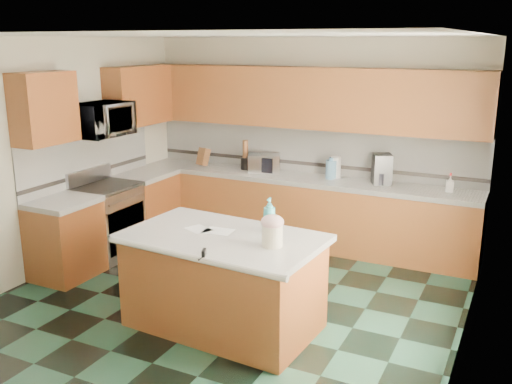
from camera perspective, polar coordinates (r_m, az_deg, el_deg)
The scene contains 52 objects.
floor at distance 6.12m, azimuth -2.75°, elevation -10.79°, with size 4.60×4.60×0.00m, color black.
ceiling at distance 5.52m, azimuth -3.11°, elevation 15.38°, with size 4.60×4.60×0.00m, color white.
wall_back at distance 7.74m, azimuth 5.44°, elevation 5.13°, with size 4.60×0.04×2.70m, color beige.
wall_front at distance 3.89m, azimuth -19.74°, elevation -5.53°, with size 4.60×0.04×2.70m, color beige.
wall_left at distance 7.07m, azimuth -19.64°, elevation 3.41°, with size 0.04×4.60×2.70m, color beige.
wall_right at distance 5.01m, azimuth 21.01°, elevation -1.17°, with size 0.04×4.60×2.70m, color beige.
back_base_cab at distance 7.66m, azimuth 4.43°, elevation -2.02°, with size 4.60×0.60×0.86m, color #54260E.
back_countertop at distance 7.54m, azimuth 4.49°, elevation 1.32°, with size 4.60×0.64×0.06m, color white.
back_upper_cab at distance 7.49m, azimuth 5.05°, elevation 9.37°, with size 4.60×0.33×0.78m, color #54260E.
back_backsplash at distance 7.73m, azimuth 5.34°, elevation 4.26°, with size 4.60×0.02×0.63m, color silver.
back_accent_band at distance 7.76m, azimuth 5.29°, elevation 2.83°, with size 4.60×0.01×0.05m, color black.
left_base_cab_rear at distance 8.01m, azimuth -10.92°, elevation -1.49°, with size 0.60×0.82×0.86m, color #54260E.
left_counter_rear at distance 7.90m, azimuth -11.08°, elevation 1.71°, with size 0.64×0.82×0.06m, color white.
left_base_cab_front at distance 6.92m, azimuth -18.52°, elevation -4.65°, with size 0.60×0.72×0.86m, color #54260E.
left_counter_front at distance 6.78m, azimuth -18.84°, elevation -0.98°, with size 0.64×0.72×0.06m, color white.
left_backsplash at distance 7.46m, azimuth -16.40°, elevation 3.32°, with size 0.02×2.30×0.63m, color silver.
left_accent_band at distance 7.49m, azimuth -16.26°, elevation 1.85°, with size 0.01×2.30×0.05m, color black.
left_upper_cab_rear at distance 7.92m, azimuth -11.66°, elevation 9.42°, with size 0.33×1.09×0.78m, color #54260E.
left_upper_cab_front at distance 6.69m, azimuth -20.42°, elevation 7.86°, with size 0.33×0.72×0.78m, color #54260E.
range_body at distance 7.43m, azimuth -14.57°, elevation -2.94°, with size 0.60×0.76×0.88m, color #B7B7BC.
range_oven_door at distance 7.26m, azimuth -12.80°, elevation -3.57°, with size 0.02×0.68×0.55m, color black.
range_cooktop at distance 7.30m, azimuth -14.80°, elevation 0.50°, with size 0.62×0.78×0.04m, color black.
range_handle at distance 7.13m, azimuth -12.78°, elevation -0.71°, with size 0.02×0.02×0.66m, color #B7B7BC.
range_backguard at distance 7.44m, azimuth -16.38°, elevation 1.61°, with size 0.06×0.76×0.18m, color #B7B7BC.
microwave at distance 7.15m, azimuth -15.24°, elevation 6.98°, with size 0.73×0.50×0.41m, color #B7B7BC.
island_base at distance 5.45m, azimuth -3.28°, elevation -9.18°, with size 1.71×0.98×0.86m, color #54260E.
island_top at distance 5.28m, azimuth -3.35°, elevation -4.62°, with size 1.81×1.08×0.06m, color white.
island_bullnose at distance 4.85m, azimuth -6.50°, elevation -6.51°, with size 0.06×0.06×1.81m, color white.
treat_jar at distance 4.95m, azimuth 1.64°, elevation -4.39°, with size 0.18×0.18×0.19m, color beige.
treat_jar_lid at distance 4.91m, azimuth 1.65°, elevation -3.01°, with size 0.20×0.20×0.13m, color beige.
treat_jar_knob at distance 4.90m, azimuth 1.65°, elevation -2.52°, with size 0.02×0.02×0.07m, color tan.
treat_jar_knob_end_l at distance 4.91m, azimuth 1.30°, elevation -2.47°, with size 0.03×0.03×0.03m, color tan.
treat_jar_knob_end_r at distance 4.89m, azimuth 2.00°, elevation -2.57°, with size 0.03×0.03×0.03m, color tan.
soap_bottle_island at distance 5.29m, azimuth 1.35°, elevation -2.33°, with size 0.13×0.13×0.33m, color #3AAEB8.
paper_sheet_a at distance 5.38m, azimuth -3.78°, elevation -3.91°, with size 0.27×0.20×0.00m, color white.
paper_sheet_b at distance 5.44m, azimuth -5.77°, elevation -3.72°, with size 0.24×0.18×0.00m, color white.
clamp_body at distance 4.79m, azimuth -5.22°, elevation -6.22°, with size 0.03×0.09×0.08m, color black.
clamp_handle at distance 4.75m, azimuth -5.56°, elevation -6.65°, with size 0.01×0.01×0.06m, color black.
knife_block at distance 8.22m, azimuth -5.29°, elevation 3.53°, with size 0.13×0.11×0.25m, color #472814.
utensil_crock at distance 7.93m, azimuth -1.07°, elevation 2.88°, with size 0.13×0.13×0.17m, color black.
utensil_bundle at distance 7.89m, azimuth -1.07°, elevation 4.33°, with size 0.08×0.08×0.24m, color #472814.
toaster_oven at distance 7.77m, azimuth 0.79°, elevation 2.91°, with size 0.42×0.29×0.24m, color #B7B7BC.
toaster_oven_door at distance 7.65m, azimuth 0.36°, elevation 2.73°, with size 0.38×0.01×0.20m, color black.
paper_towel at distance 7.45m, azimuth 7.98°, elevation 2.43°, with size 0.13×0.13×0.29m, color white.
paper_towel_base at distance 7.48m, azimuth 7.94°, elevation 1.41°, with size 0.19×0.19×0.01m, color #B7B7BC.
water_jug at distance 7.43m, azimuth 7.54°, elevation 2.24°, with size 0.15×0.15×0.24m, color #5E90B7.
water_jug_neck at distance 7.40m, azimuth 7.58°, elevation 3.29°, with size 0.07×0.07×0.03m, color #5E90B7.
coffee_maker at distance 7.26m, azimuth 12.47°, elevation 2.26°, with size 0.22×0.24×0.38m, color black.
coffee_carafe at distance 7.23m, azimuth 12.31°, elevation 1.32°, with size 0.16×0.16×0.16m, color black.
soap_bottle_back at distance 7.11m, azimuth 18.83°, elevation 0.80°, with size 0.09×0.09×0.20m, color white.
soap_back_cap at distance 7.09m, azimuth 18.90°, elevation 1.69°, with size 0.02×0.02×0.03m, color red.
window_light_proxy at distance 4.78m, azimuth 20.58°, elevation -0.00°, with size 0.02×1.40×1.10m, color white.
Camera 1 is at (2.68, -4.82, 2.65)m, focal length 40.00 mm.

